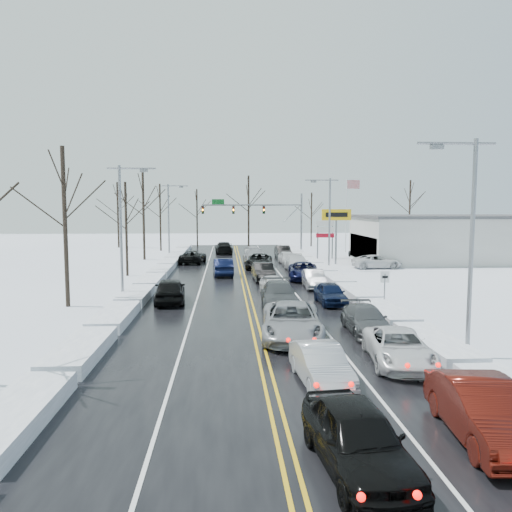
{
  "coord_description": "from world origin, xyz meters",
  "views": [
    {
      "loc": [
        -1.52,
        -37.69,
        6.3
      ],
      "look_at": [
        0.8,
        0.39,
        2.5
      ],
      "focal_mm": 35.0,
      "sensor_mm": 36.0,
      "label": 1
    }
  ],
  "objects": [
    {
      "name": "tires_plus_sign",
      "position": [
        10.5,
        15.99,
        4.99
      ],
      "size": [
        3.2,
        0.34,
        6.0
      ],
      "color": "slate",
      "rests_on": "ground"
    },
    {
      "name": "oncoming_car_3",
      "position": [
        -5.21,
        -5.09,
        0.0
      ],
      "size": [
        2.33,
        5.01,
        1.66
      ],
      "primitive_type": "imported",
      "rotation": [
        0.0,
        0.0,
        3.22
      ],
      "color": "black",
      "rests_on": "ground"
    },
    {
      "name": "queued_car_13",
      "position": [
        5.29,
        0.23,
        0.0
      ],
      "size": [
        1.62,
        4.3,
        1.4
      ],
      "primitive_type": "imported",
      "rotation": [
        0.0,
        0.0,
        -0.03
      ],
      "color": "gray",
      "rests_on": "ground"
    },
    {
      "name": "oncoming_car_0",
      "position": [
        -1.79,
        7.65,
        0.0
      ],
      "size": [
        1.98,
        4.92,
        1.59
      ],
      "primitive_type": "imported",
      "rotation": [
        0.0,
        0.0,
        3.2
      ],
      "color": "black",
      "rests_on": "ground"
    },
    {
      "name": "used_vehicles_sign",
      "position": [
        10.5,
        22.0,
        3.32
      ],
      "size": [
        2.2,
        0.22,
        4.65
      ],
      "color": "slate",
      "rests_on": "ground"
    },
    {
      "name": "queued_car_1",
      "position": [
        1.83,
        -20.62,
        0.0
      ],
      "size": [
        1.81,
        4.34,
        1.4
      ],
      "primitive_type": "imported",
      "rotation": [
        0.0,
        0.0,
        0.08
      ],
      "color": "#ABADB3",
      "rests_on": "ground"
    },
    {
      "name": "queued_car_0",
      "position": [
        1.6,
        -26.45,
        0.0
      ],
      "size": [
        2.33,
        4.85,
        1.6
      ],
      "primitive_type": "imported",
      "rotation": [
        0.0,
        0.0,
        0.1
      ],
      "color": "black",
      "rests_on": "ground"
    },
    {
      "name": "traffic_signal_mast",
      "position": [
        3.45,
        27.99,
        5.48
      ],
      "size": [
        13.28,
        0.39,
        8.0
      ],
      "color": "slate",
      "rests_on": "ground"
    },
    {
      "name": "streetlight_sw",
      "position": [
        -8.3,
        -4.0,
        5.31
      ],
      "size": [
        3.2,
        0.25,
        9.0
      ],
      "color": "slate",
      "rests_on": "ground"
    },
    {
      "name": "road_surface",
      "position": [
        0.0,
        2.0,
        0.01
      ],
      "size": [
        14.0,
        84.0,
        0.01
      ],
      "primitive_type": "cube",
      "color": "black",
      "rests_on": "ground"
    },
    {
      "name": "queued_car_16",
      "position": [
        5.24,
        16.55,
        0.0
      ],
      "size": [
        1.86,
        4.16,
        1.39
      ],
      "primitive_type": "imported",
      "rotation": [
        0.0,
        0.0,
        0.06
      ],
      "color": "silver",
      "rests_on": "ground"
    },
    {
      "name": "tree_left_e",
      "position": [
        -10.8,
        34.0,
        6.64
      ],
      "size": [
        3.8,
        3.8,
        9.5
      ],
      "color": "#2D231C",
      "rests_on": "ground"
    },
    {
      "name": "tree_left_c",
      "position": [
        -10.5,
        8.0,
        5.94
      ],
      "size": [
        3.4,
        3.4,
        8.5
      ],
      "color": "#2D231C",
      "rests_on": "ground"
    },
    {
      "name": "queued_car_11",
      "position": [
        5.44,
        -13.64,
        0.0
      ],
      "size": [
        1.96,
        4.64,
        1.34
      ],
      "primitive_type": "imported",
      "rotation": [
        0.0,
        0.0,
        -0.02
      ],
      "color": "#434649",
      "rests_on": "ground"
    },
    {
      "name": "streetlight_se",
      "position": [
        8.3,
        -18.0,
        5.31
      ],
      "size": [
        3.2,
        0.25,
        9.0
      ],
      "color": "slate",
      "rests_on": "ground"
    },
    {
      "name": "queued_car_10",
      "position": [
        5.36,
        -18.61,
        0.0
      ],
      "size": [
        2.83,
        5.16,
        1.37
      ],
      "primitive_type": "imported",
      "rotation": [
        0.0,
        0.0,
        -0.11
      ],
      "color": "silver",
      "rests_on": "ground"
    },
    {
      "name": "oncoming_car_1",
      "position": [
        -5.18,
        17.85,
        0.0
      ],
      "size": [
        3.02,
        5.45,
        1.44
      ],
      "primitive_type": "imported",
      "rotation": [
        0.0,
        0.0,
        3.02
      ],
      "color": "black",
      "rests_on": "ground"
    },
    {
      "name": "oncoming_car_2",
      "position": [
        -1.79,
        28.87,
        0.0
      ],
      "size": [
        2.47,
        5.62,
        1.61
      ],
      "primitive_type": "imported",
      "rotation": [
        0.0,
        0.0,
        3.18
      ],
      "color": "black",
      "rests_on": "ground"
    },
    {
      "name": "queued_car_17",
      "position": [
        5.41,
        22.31,
        0.0
      ],
      "size": [
        1.76,
        4.75,
        1.55
      ],
      "primitive_type": "imported",
      "rotation": [
        0.0,
        0.0,
        0.03
      ],
      "color": "black",
      "rests_on": "ground"
    },
    {
      "name": "tree_far_d",
      "position": [
        12.0,
        40.5,
        5.94
      ],
      "size": [
        3.4,
        3.4,
        8.5
      ],
      "color": "#2D231C",
      "rests_on": "ground"
    },
    {
      "name": "queued_car_2",
      "position": [
        1.61,
        -14.46,
        0.0
      ],
      "size": [
        3.36,
        6.3,
        1.68
      ],
      "primitive_type": "imported",
      "rotation": [
        0.0,
        0.0,
        -0.1
      ],
      "color": "#919398",
      "rests_on": "ground"
    },
    {
      "name": "speed_limit_sign",
      "position": [
        8.2,
        -8.0,
        1.63
      ],
      "size": [
        0.55,
        0.09,
        2.35
      ],
      "color": "slate",
      "rests_on": "ground"
    },
    {
      "name": "parked_car_1",
      "position": [
        16.93,
        14.78,
        0.0
      ],
      "size": [
        2.37,
        5.26,
        1.5
      ],
      "primitive_type": "imported",
      "rotation": [
        0.0,
        0.0,
        0.05
      ],
      "color": "#3F4244",
      "rests_on": "ground"
    },
    {
      "name": "queued_car_8",
      "position": [
        1.81,
        23.75,
        0.0
      ],
      "size": [
        2.07,
        4.4,
        1.46
      ],
      "primitive_type": "imported",
      "rotation": [
        0.0,
        0.0,
        0.08
      ],
      "color": "silver",
      "rests_on": "ground"
    },
    {
      "name": "queued_car_3",
      "position": [
        1.79,
        -6.91,
        0.0
      ],
      "size": [
        2.43,
        5.47,
        1.56
      ],
      "primitive_type": "imported",
      "rotation": [
        0.0,
        0.0,
        -0.05
      ],
      "color": "#3F4244",
      "rests_on": "ground"
    },
    {
      "name": "queued_car_6",
      "position": [
        1.85,
        12.59,
        0.0
      ],
      "size": [
        3.18,
        5.72,
        1.51
      ],
      "primitive_type": "imported",
      "rotation": [
        0.0,
        0.0,
        -0.13
      ],
      "color": "black",
      "rests_on": "ground"
    },
    {
      "name": "tree_far_e",
      "position": [
        28.0,
        41.0,
        7.33
      ],
      "size": [
        4.2,
        4.2,
        10.5
      ],
      "color": "#2D231C",
      "rests_on": "ground"
    },
    {
      "name": "parked_car_2",
      "position": [
        14.96,
        22.34,
        0.0
      ],
      "size": [
        2.28,
        4.66,
        1.53
      ],
      "primitive_type": "imported",
      "rotation": [
        0.0,
        0.0,
        3.25
      ],
      "color": "black",
      "rests_on": "ground"
    },
    {
      "name": "parked_car_0",
      "position": [
        13.86,
        11.97,
        0.0
      ],
      "size": [
        5.08,
        2.48,
        1.39
      ],
      "primitive_type": "imported",
      "rotation": [
        0.0,
        0.0,
        1.61
      ],
      "color": "white",
      "rests_on": "ground"
    },
    {
      "name": "queued_car_15",
      "position": [
        5.44,
        10.67,
        0.0
      ],
      "size": [
        2.18,
        5.24,
        1.51
      ],
      "primitive_type": "imported",
      "rotation": [
        0.0,
        0.0,
        0.01
      ],
      "color": "silver",
      "rests_on": "ground"
    },
    {
      "name": "queued_car_7",
      "position": [
        1.67,
        16.54,
        0.0
      ],
      "size": [
        2.68,
        5.77,
        1.63
      ],
      "primitive_type": "imported",
      "rotation": [
        0.0,
        0.0,
        0.07
      ],
      "color": "#9D9FA4",
      "rests_on": "ground"
    },
    {
      "name": "flagpole",
      "position": [
        15.17,
        30.0,
        5.93
      ],
      "size": [
        1.87,
        1.2,
        10.0
      ],
      "color": "silver",
      "rests_on": "ground"
    },
    {
      "name": "streetlight_nw",
      "position": [
        -8.3,
        24.0,
        5.31
      ],
      "size": [
        3.2,
        0.25,
        9.0
      ],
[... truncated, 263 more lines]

